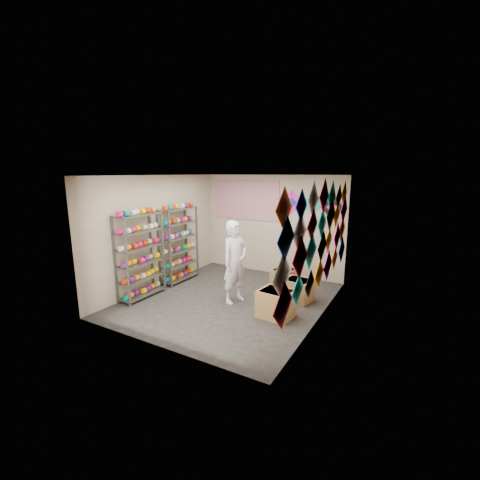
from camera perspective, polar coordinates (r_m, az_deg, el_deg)
The scene contains 12 objects.
ground at distance 7.25m, azimuth -1.89°, elevation -10.46°, with size 4.50×4.50×0.00m, color black.
room_walls at distance 6.80m, azimuth -1.98°, elevation 2.47°, with size 4.50×4.50×4.50m.
shelf_rack_front at distance 7.41m, azimuth -17.32°, elevation -2.77°, with size 0.40×1.10×1.90m, color #4C5147.
shelf_rack_back at distance 8.32m, azimuth -10.83°, elevation -0.85°, with size 0.40×1.10×1.90m, color #4C5147.
string_spools at distance 7.83m, azimuth -13.92°, elevation -1.08°, with size 0.12×2.36×0.12m.
kite_wall_display at distance 6.00m, azimuth 14.25°, elevation 0.76°, with size 0.06×4.33×2.06m.
back_wall_kites at distance 8.36m, azimuth 12.49°, elevation 6.19°, with size 1.67×0.02×0.68m.
poster at distance 9.07m, azimuth 1.06°, elevation 7.12°, with size 2.00×0.01×1.10m, color purple.
shopkeeper at distance 6.85m, azimuth -0.91°, elevation -3.94°, with size 0.58×0.74×1.78m, color silver.
carton_a at distance 6.37m, azimuth 6.43°, elevation -11.19°, with size 0.64×0.54×0.54m, color olive.
carton_b at distance 7.20m, azimuth 10.25°, elevation -8.75°, with size 0.59×0.48×0.48m, color olive.
carton_c at distance 7.92m, azimuth 7.79°, elevation -6.80°, with size 0.49×0.53×0.47m, color olive.
Camera 1 is at (3.50, -5.72, 2.76)m, focal length 24.00 mm.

